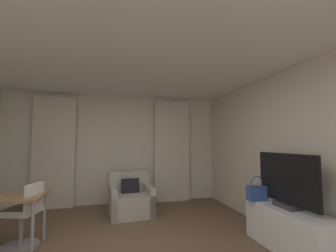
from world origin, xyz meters
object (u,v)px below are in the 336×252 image
Objects in this scene: desk_chair at (24,219)px; tv_console at (290,230)px; handbag_primary at (257,192)px; armchair at (131,200)px; tv_flatscreen at (287,182)px.

desk_chair is 3.64m from tv_console.
desk_chair reaches higher than tv_console.
tv_console is at bearing -72.72° from handbag_primary.
tv_flatscreen is (1.93, -2.10, 0.64)m from armchair.
desk_chair is (-1.57, -1.12, 0.11)m from armchair.
tv_console is 0.63m from tv_flatscreen.
tv_flatscreen is 0.53m from handbag_primary.
tv_flatscreen is at bearing -47.37° from armchair.
handbag_primary reaches higher than armchair.
tv_flatscreen is (3.50, -0.97, 0.53)m from desk_chair.
desk_chair is 3.40m from handbag_primary.
handbag_primary reaches higher than desk_chair.
armchair is 0.68× the size of tv_console.
tv_flatscreen is at bearing -71.76° from handbag_primary.
tv_flatscreen reaches higher than desk_chair.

